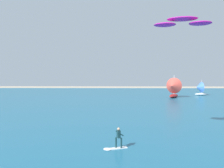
{
  "coord_description": "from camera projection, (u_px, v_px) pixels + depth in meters",
  "views": [
    {
      "loc": [
        0.69,
        1.46,
        6.08
      ],
      "look_at": [
        0.24,
        22.06,
        5.14
      ],
      "focal_mm": 38.03,
      "sensor_mm": 36.0,
      "label": 1
    }
  ],
  "objects": [
    {
      "name": "ocean",
      "position": [
        114.0,
        102.0,
        49.87
      ],
      "size": [
        160.0,
        90.0,
        0.1
      ],
      "primitive_type": "cube",
      "color": "#1E607F",
      "rests_on": "ground"
    },
    {
      "name": "kitesurfer",
      "position": [
        116.0,
        141.0,
        18.76
      ],
      "size": [
        2.03,
        1.22,
        1.67
      ],
      "color": "white",
      "rests_on": "ocean"
    },
    {
      "name": "kite",
      "position": [
        182.0,
        22.0,
        21.07
      ],
      "size": [
        5.24,
        2.56,
        0.76
      ],
      "color": "#B21999"
    },
    {
      "name": "sailboat_heeled_over",
      "position": [
        173.0,
        88.0,
        57.33
      ],
      "size": [
        4.43,
        4.9,
        5.45
      ],
      "color": "maroon",
      "rests_on": "ocean"
    },
    {
      "name": "sailboat_mid_left",
      "position": [
        199.0,
        89.0,
        63.5
      ],
      "size": [
        3.56,
        3.08,
        4.05
      ],
      "color": "silver",
      "rests_on": "ocean"
    }
  ]
}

